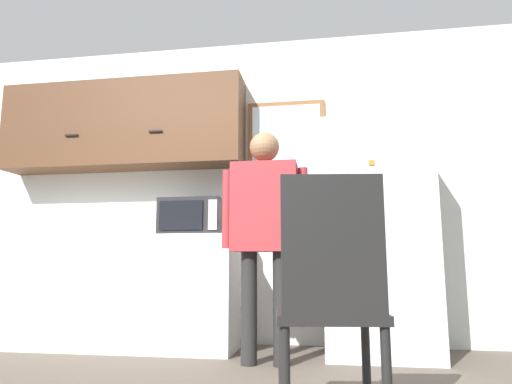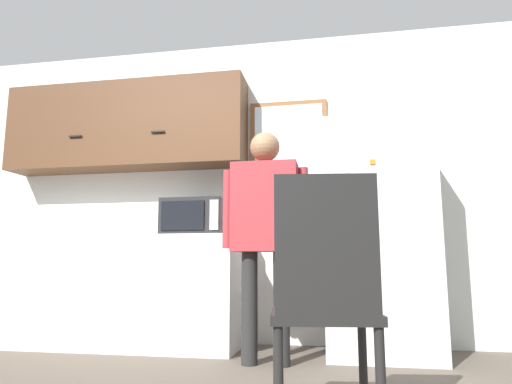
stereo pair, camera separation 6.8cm
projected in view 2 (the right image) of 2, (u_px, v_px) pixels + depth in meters
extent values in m
cube|color=silver|center=(245.00, 187.00, 4.09)|extent=(6.00, 0.06, 2.70)
cube|color=silver|center=(109.00, 291.00, 3.80)|extent=(2.23, 0.64, 0.89)
cube|color=#51331E|center=(126.00, 127.00, 4.18)|extent=(2.23, 0.33, 0.79)
cube|color=black|center=(75.00, 136.00, 4.06)|extent=(0.12, 0.01, 0.01)
cube|color=black|center=(158.00, 132.00, 3.92)|extent=(0.12, 0.01, 0.01)
cube|color=#232326|center=(196.00, 218.00, 3.72)|extent=(0.49, 0.41, 0.29)
cube|color=black|center=(182.00, 215.00, 3.52)|extent=(0.35, 0.01, 0.23)
cube|color=#B2B2B2|center=(214.00, 215.00, 3.47)|extent=(0.07, 0.01, 0.23)
cylinder|color=black|center=(249.00, 307.00, 3.09)|extent=(0.11, 0.11, 0.75)
cylinder|color=black|center=(282.00, 308.00, 3.05)|extent=(0.11, 0.11, 0.75)
cube|color=maroon|center=(265.00, 207.00, 3.18)|extent=(0.46, 0.22, 0.62)
sphere|color=#8C6647|center=(265.00, 147.00, 3.25)|extent=(0.21, 0.21, 0.21)
cylinder|color=maroon|center=(228.00, 209.00, 3.23)|extent=(0.07, 0.07, 0.55)
cylinder|color=maroon|center=(304.00, 207.00, 3.13)|extent=(0.07, 0.07, 0.55)
cube|color=silver|center=(378.00, 238.00, 3.44)|extent=(0.80, 0.69, 1.73)
cylinder|color=silver|center=(349.00, 215.00, 3.15)|extent=(0.02, 0.02, 0.60)
cube|color=#338CDB|center=(371.00, 197.00, 3.15)|extent=(0.04, 0.01, 0.04)
cube|color=orange|center=(372.00, 162.00, 3.19)|extent=(0.04, 0.01, 0.04)
cube|color=black|center=(323.00, 315.00, 1.97)|extent=(0.50, 0.50, 0.04)
cylinder|color=black|center=(363.00, 362.00, 2.12)|extent=(0.04, 0.04, 0.42)
cylinder|color=black|center=(279.00, 361.00, 2.14)|extent=(0.04, 0.04, 0.42)
cylinder|color=black|center=(381.00, 384.00, 1.73)|extent=(0.04, 0.04, 0.42)
cylinder|color=black|center=(278.00, 383.00, 1.75)|extent=(0.04, 0.04, 0.42)
cube|color=black|center=(326.00, 244.00, 1.82)|extent=(0.42, 0.09, 0.56)
cube|color=brown|center=(289.00, 160.00, 4.01)|extent=(0.68, 0.04, 1.07)
cube|color=silver|center=(289.00, 159.00, 3.99)|extent=(0.60, 0.01, 0.99)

